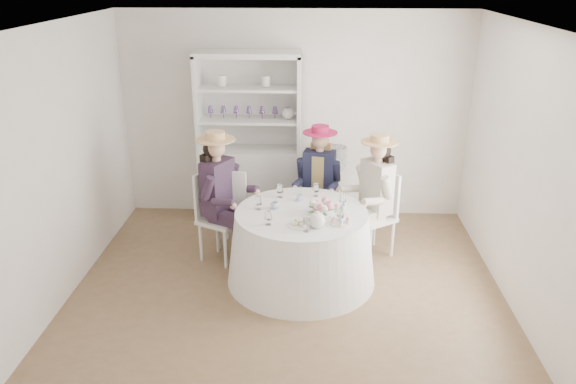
{
  "coord_description": "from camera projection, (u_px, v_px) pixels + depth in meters",
  "views": [
    {
      "loc": [
        0.25,
        -5.17,
        3.18
      ],
      "look_at": [
        0.0,
        0.1,
        1.05
      ],
      "focal_mm": 35.0,
      "sensor_mm": 36.0,
      "label": 1
    }
  ],
  "objects": [
    {
      "name": "hatbox",
      "position": [
        335.0,
        158.0,
        7.2
      ],
      "size": [
        0.29,
        0.29,
        0.29
      ],
      "primitive_type": "cylinder",
      "rotation": [
        0.0,
        0.0,
        0.01
      ],
      "color": "black",
      "rests_on": "side_table"
    },
    {
      "name": "wall_left",
      "position": [
        62.0,
        164.0,
        5.58
      ],
      "size": [
        0.0,
        4.5,
        4.5
      ],
      "primitive_type": "plane",
      "rotation": [
        1.57,
        0.0,
        1.57
      ],
      "color": "silver",
      "rests_on": "ground"
    },
    {
      "name": "ceiling",
      "position": [
        287.0,
        24.0,
        4.98
      ],
      "size": [
        4.5,
        4.5,
        0.0
      ],
      "primitive_type": "plane",
      "rotation": [
        3.14,
        0.0,
        0.0
      ],
      "color": "white",
      "rests_on": "wall_back"
    },
    {
      "name": "guest_right",
      "position": [
        375.0,
        189.0,
        6.36
      ],
      "size": [
        0.63,
        0.59,
        1.46
      ],
      "rotation": [
        0.0,
        0.0,
        -0.98
      ],
      "color": "silver",
      "rests_on": "ground"
    },
    {
      "name": "flower_arrangement",
      "position": [
        321.0,
        206.0,
        5.74
      ],
      "size": [
        0.2,
        0.2,
        0.08
      ],
      "rotation": [
        0.0,
        0.0,
        -0.34
      ],
      "color": "pink",
      "rests_on": "tea_table"
    },
    {
      "name": "sandwich_plate",
      "position": [
        300.0,
        224.0,
        5.53
      ],
      "size": [
        0.24,
        0.24,
        0.05
      ],
      "rotation": [
        0.0,
        0.0,
        -0.27
      ],
      "color": "white",
      "rests_on": "tea_table"
    },
    {
      "name": "teacup_c",
      "position": [
        326.0,
        204.0,
        5.94
      ],
      "size": [
        0.11,
        0.11,
        0.07
      ],
      "primitive_type": "imported",
      "rotation": [
        0.0,
        0.0,
        -0.34
      ],
      "color": "white",
      "rests_on": "tea_table"
    },
    {
      "name": "guest_mid",
      "position": [
        319.0,
        177.0,
        6.76
      ],
      "size": [
        0.54,
        0.57,
        1.45
      ],
      "rotation": [
        0.0,
        0.0,
        -0.2
      ],
      "color": "silver",
      "rests_on": "ground"
    },
    {
      "name": "ground",
      "position": [
        288.0,
        287.0,
        5.99
      ],
      "size": [
        4.5,
        4.5,
        0.0
      ],
      "primitive_type": "plane",
      "color": "brown",
      "rests_on": "ground"
    },
    {
      "name": "teacup_a",
      "position": [
        274.0,
        206.0,
        5.9
      ],
      "size": [
        0.08,
        0.08,
        0.07
      ],
      "primitive_type": "imported",
      "rotation": [
        0.0,
        0.0,
        -0.01
      ],
      "color": "white",
      "rests_on": "tea_table"
    },
    {
      "name": "cupcake_stand",
      "position": [
        341.0,
        217.0,
        5.55
      ],
      "size": [
        0.22,
        0.22,
        0.2
      ],
      "rotation": [
        0.0,
        0.0,
        -0.04
      ],
      "color": "white",
      "rests_on": "tea_table"
    },
    {
      "name": "hutch",
      "position": [
        251.0,
        162.0,
        7.35
      ],
      "size": [
        1.39,
        0.7,
        2.22
      ],
      "rotation": [
        0.0,
        0.0,
        -0.16
      ],
      "color": "silver",
      "rests_on": "ground"
    },
    {
      "name": "wall_right",
      "position": [
        521.0,
        171.0,
        5.38
      ],
      "size": [
        0.0,
        4.5,
        4.5
      ],
      "primitive_type": "plane",
      "rotation": [
        1.57,
        0.0,
        -1.57
      ],
      "color": "silver",
      "rests_on": "ground"
    },
    {
      "name": "teacup_b",
      "position": [
        299.0,
        198.0,
        6.1
      ],
      "size": [
        0.08,
        0.08,
        0.06
      ],
      "primitive_type": "imported",
      "rotation": [
        0.0,
        0.0,
        -0.18
      ],
      "color": "white",
      "rests_on": "tea_table"
    },
    {
      "name": "flower_bowl",
      "position": [
        322.0,
        211.0,
        5.8
      ],
      "size": [
        0.25,
        0.25,
        0.05
      ],
      "primitive_type": "imported",
      "rotation": [
        0.0,
        0.0,
        0.29
      ],
      "color": "white",
      "rests_on": "tea_table"
    },
    {
      "name": "stemware_set",
      "position": [
        302.0,
        205.0,
        5.81
      ],
      "size": [
        0.97,
        0.97,
        0.15
      ],
      "color": "white",
      "rests_on": "tea_table"
    },
    {
      "name": "spare_chair",
      "position": [
        233.0,
        207.0,
        6.57
      ],
      "size": [
        0.5,
        0.5,
        1.05
      ],
      "rotation": [
        0.0,
        0.0,
        2.98
      ],
      "color": "silver",
      "rests_on": "ground"
    },
    {
      "name": "tea_table",
      "position": [
        301.0,
        246.0,
        5.99
      ],
      "size": [
        1.59,
        1.59,
        0.8
      ],
      "rotation": [
        0.0,
        0.0,
        0.14
      ],
      "color": "white",
      "rests_on": "ground"
    },
    {
      "name": "wall_front",
      "position": [
        273.0,
        270.0,
        3.63
      ],
      "size": [
        4.5,
        0.0,
        4.5
      ],
      "primitive_type": "plane",
      "rotation": [
        -1.57,
        0.0,
        0.0
      ],
      "color": "silver",
      "rests_on": "ground"
    },
    {
      "name": "wall_back",
      "position": [
        295.0,
        117.0,
        7.33
      ],
      "size": [
        4.5,
        0.0,
        4.5
      ],
      "primitive_type": "plane",
      "rotation": [
        1.57,
        0.0,
        0.0
      ],
      "color": "silver",
      "rests_on": "ground"
    },
    {
      "name": "table_teapot",
      "position": [
        317.0,
        220.0,
        5.47
      ],
      "size": [
        0.23,
        0.17,
        0.17
      ],
      "rotation": [
        0.0,
        0.0,
        0.13
      ],
      "color": "white",
      "rests_on": "tea_table"
    },
    {
      "name": "guest_left",
      "position": [
        220.0,
        190.0,
        6.26
      ],
      "size": [
        0.65,
        0.59,
        1.52
      ],
      "rotation": [
        0.0,
        0.0,
        1.1
      ],
      "color": "silver",
      "rests_on": "ground"
    },
    {
      "name": "side_table",
      "position": [
        334.0,
        195.0,
        7.4
      ],
      "size": [
        0.53,
        0.53,
        0.75
      ],
      "primitive_type": "cube",
      "rotation": [
        0.0,
        0.0,
        0.11
      ],
      "color": "silver",
      "rests_on": "ground"
    }
  ]
}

